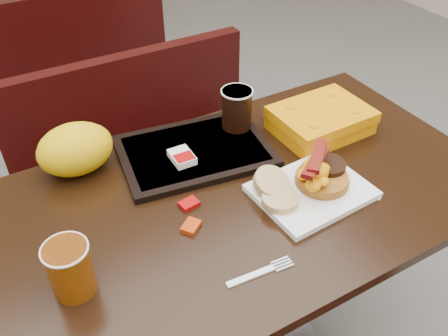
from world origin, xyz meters
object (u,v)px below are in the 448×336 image
knife (345,188)px  clamshell (321,120)px  fork (251,276)px  bench_near_n (152,161)px  hashbrown_sleeve_left (182,157)px  table_near (246,286)px  table_far (37,4)px  bench_far_s (67,47)px  coffee_cup_near (70,269)px  platter (312,191)px  tray (195,151)px  coffee_cup_far (237,109)px  paper_bag (75,149)px  pancake_stack (322,178)px

knife → clamshell: (0.10, 0.23, 0.03)m
clamshell → fork: bearing=-143.6°
bench_near_n → hashbrown_sleeve_left: 0.69m
fork → knife: 0.36m
fork → table_near: bearing=62.0°
table_far → fork: (-0.14, -2.82, 0.38)m
bench_far_s → fork: (-0.14, -2.12, 0.39)m
bench_near_n → coffee_cup_near: coffee_cup_near is taller
coffee_cup_near → table_far: bearing=80.4°
bench_near_n → platter: 0.89m
hashbrown_sleeve_left → table_far: bearing=88.7°
platter → fork: bearing=-154.9°
platter → tray: size_ratio=0.68×
table_far → coffee_cup_far: bearing=-87.6°
fork → tray: bearing=82.1°
coffee_cup_far → clamshell: (0.21, -0.11, -0.04)m
table_near → bench_near_n: bearing=90.0°
table_far → bench_far_s: table_far is taller
knife → paper_bag: paper_bag is taller
clamshell → tray: bearing=166.7°
bench_far_s → pancake_stack: (0.15, -1.98, 0.42)m
bench_near_n → platter: (0.12, -0.78, 0.40)m
coffee_cup_far → hashbrown_sleeve_left: bearing=-162.2°
table_near → platter: platter is taller
bench_far_s → fork: fork is taller
clamshell → coffee_cup_near: bearing=-166.6°
platter → coffee_cup_near: bearing=176.2°
bench_near_n → tray: 0.65m
coffee_cup_far → paper_bag: bearing=173.4°
bench_near_n → clamshell: bearing=-62.4°
bench_far_s → coffee_cup_far: (0.10, -1.67, 0.46)m
platter → clamshell: bearing=44.5°
pancake_stack → clamshell: 0.25m
bench_near_n → hashbrown_sleeve_left: (-0.10, -0.53, 0.42)m
bench_far_s → fork: bearing=-93.8°
tray → paper_bag: paper_bag is taller
pancake_stack → tray: bearing=127.0°
pancake_stack → coffee_cup_near: size_ratio=1.13×
table_far → paper_bag: 2.38m
table_far → platter: (0.12, -2.68, 0.38)m
bench_near_n → paper_bag: (-0.34, -0.42, 0.46)m
table_near → bench_far_s: 1.90m
bench_far_s → paper_bag: size_ratio=5.31×
bench_far_s → clamshell: 1.86m
table_far → bench_far_s: (0.00, -0.70, -0.02)m
knife → tray: size_ratio=0.44×
bench_near_n → bench_far_s: (0.00, 1.20, 0.00)m
clamshell → pancake_stack: bearing=-128.8°
pancake_stack → hashbrown_sleeve_left: (-0.26, 0.24, -0.00)m
fork → coffee_cup_far: bearing=66.4°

